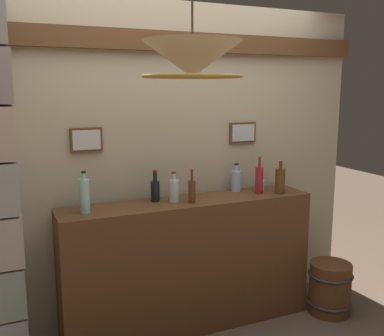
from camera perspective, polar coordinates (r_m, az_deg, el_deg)
name	(u,v)px	position (r m, az deg, el deg)	size (l,w,h in m)	color
panelled_rear_partition	(176,157)	(3.40, -2.13, 1.48)	(3.13, 0.15, 2.43)	#BCAD8E
bar_shelf_unit	(189,264)	(3.38, -0.35, -12.36)	(1.90, 0.38, 0.99)	brown
liquor_bottle_scotch	(192,191)	(3.13, -0.02, -2.96)	(0.05, 0.05, 0.25)	#593415
liquor_bottle_port	(174,190)	(3.17, -2.35, -2.89)	(0.07, 0.07, 0.22)	silver
liquor_bottle_tequila	(259,180)	(3.45, 8.71, -1.49)	(0.06, 0.06, 0.30)	maroon
liquor_bottle_brandy	(155,190)	(3.19, -4.80, -2.83)	(0.07, 0.07, 0.23)	black
liquor_bottle_rum	(236,180)	(3.52, 5.76, -1.58)	(0.08, 0.08, 0.22)	#ABB7DA
liquor_bottle_bourbon	(85,195)	(2.97, -13.77, -3.48)	(0.06, 0.06, 0.28)	#A0DAD5
liquor_bottle_rye	(280,180)	(3.49, 11.36, -1.58)	(0.08, 0.08, 0.25)	#573A14
glass_tumbler_rocks	(260,186)	(3.57, 8.77, -2.27)	(0.07, 0.07, 0.08)	silver
pendant_lamp	(192,60)	(2.36, 0.03, 13.80)	(0.53, 0.53, 0.60)	beige
wooden_barrel	(330,288)	(3.84, 17.46, -14.64)	(0.35, 0.35, 0.42)	brown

